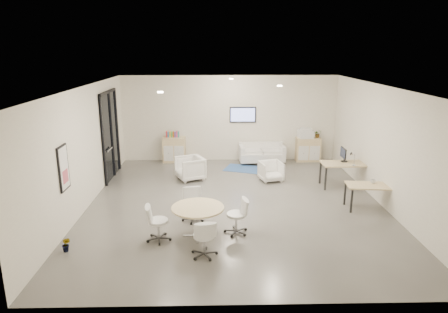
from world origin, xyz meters
The scene contains 21 objects.
room_shell centered at (0.00, 0.00, 1.60)m, with size 9.60×10.60×4.80m.
glass_door centered at (-3.95, 2.51, 1.50)m, with size 0.09×1.90×2.85m.
artwork centered at (-3.97, -1.60, 1.55)m, with size 0.05×0.54×1.04m.
wall_tv centered at (0.50, 4.46, 1.75)m, with size 0.98×0.06×0.58m.
ceiling_spots centered at (-0.20, 0.83, 3.18)m, with size 3.14×4.14×0.03m.
sideboard_left centered at (-2.08, 4.26, 0.47)m, with size 0.84×0.44×0.95m.
sideboard_right centered at (2.97, 4.26, 0.45)m, with size 0.90×0.44×0.90m.
books centered at (-2.12, 4.26, 1.06)m, with size 0.49×0.14×0.22m.
printer centered at (2.85, 4.26, 1.07)m, with size 0.57×0.50×0.37m.
loveseat centered at (1.19, 4.08, 0.34)m, with size 1.70×0.92×0.62m.
blue_rug centered at (0.52, 3.26, 0.01)m, with size 1.39×0.93×0.01m, color #2D4F89.
armchair_left centered at (-1.36, 2.15, 0.41)m, with size 0.81×0.75×0.83m, color silver.
armchair_right centered at (1.26, 1.96, 0.35)m, with size 0.68×0.64×0.70m, color silver.
desk_rear centered at (3.45, 1.34, 0.68)m, with size 1.47×0.76×0.76m.
desk_front centered at (3.58, -0.41, 0.59)m, with size 1.32×0.76×0.66m.
monitor centered at (3.41, 1.49, 1.00)m, with size 0.20×0.50×0.44m.
round_table centered at (-0.94, -1.96, 0.64)m, with size 1.19×1.19×0.72m.
meeting_chairs centered at (-0.94, -1.96, 0.41)m, with size 2.43×2.43×0.82m.
plant_cabinet centered at (3.31, 4.29, 1.01)m, with size 0.26×0.29×0.23m, color #3F7F3F.
plant_floor centered at (-3.70, -2.60, 0.07)m, with size 0.18×0.33×0.15m, color #3F7F3F.
cup centered at (3.69, -0.27, 0.73)m, with size 0.14×0.11×0.14m, color white.
Camera 1 is at (-0.55, -10.29, 4.17)m, focal length 32.00 mm.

